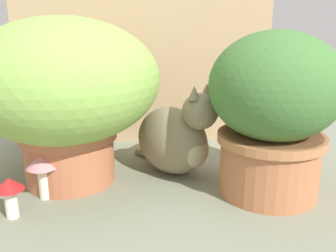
{
  "coord_description": "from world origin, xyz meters",
  "views": [
    {
      "loc": [
        -0.0,
        -1.01,
        0.49
      ],
      "look_at": [
        0.09,
        0.05,
        0.18
      ],
      "focal_mm": 39.2,
      "sensor_mm": 36.0,
      "label": 1
    }
  ],
  "objects_px": {
    "cat": "(176,138)",
    "mushroom_ornament_pink": "(43,165)",
    "leafy_planter": "(274,109)",
    "grass_planter": "(65,88)",
    "mushroom_ornament_red": "(10,190)"
  },
  "relations": [
    {
      "from": "leafy_planter",
      "to": "cat",
      "type": "relative_size",
      "value": 1.33
    },
    {
      "from": "cat",
      "to": "mushroom_ornament_pink",
      "type": "bearing_deg",
      "value": -159.51
    },
    {
      "from": "leafy_planter",
      "to": "mushroom_ornament_red",
      "type": "bearing_deg",
      "value": -172.94
    },
    {
      "from": "grass_planter",
      "to": "cat",
      "type": "relative_size",
      "value": 1.61
    },
    {
      "from": "cat",
      "to": "mushroom_ornament_pink",
      "type": "relative_size",
      "value": 2.56
    },
    {
      "from": "grass_planter",
      "to": "mushroom_ornament_pink",
      "type": "distance_m",
      "value": 0.23
    },
    {
      "from": "leafy_planter",
      "to": "mushroom_ornament_pink",
      "type": "xyz_separation_m",
      "value": [
        -0.64,
        0.01,
        -0.15
      ]
    },
    {
      "from": "grass_planter",
      "to": "mushroom_ornament_red",
      "type": "distance_m",
      "value": 0.33
    },
    {
      "from": "cat",
      "to": "mushroom_ornament_red",
      "type": "height_order",
      "value": "cat"
    },
    {
      "from": "mushroom_ornament_red",
      "to": "mushroom_ornament_pink",
      "type": "height_order",
      "value": "mushroom_ornament_pink"
    },
    {
      "from": "mushroom_ornament_pink",
      "to": "cat",
      "type": "bearing_deg",
      "value": 20.49
    },
    {
      "from": "leafy_planter",
      "to": "mushroom_ornament_pink",
      "type": "distance_m",
      "value": 0.66
    },
    {
      "from": "grass_planter",
      "to": "mushroom_ornament_red",
      "type": "relative_size",
      "value": 5.2
    },
    {
      "from": "mushroom_ornament_red",
      "to": "grass_planter",
      "type": "bearing_deg",
      "value": 62.92
    },
    {
      "from": "grass_planter",
      "to": "leafy_planter",
      "type": "height_order",
      "value": "grass_planter"
    }
  ]
}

